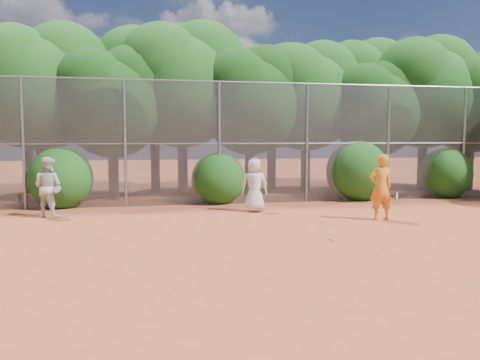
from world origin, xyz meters
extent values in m
plane|color=#A64625|center=(0.00, 0.00, 0.00)|extent=(80.00, 80.00, 0.00)
cylinder|color=gray|center=(-7.00, 6.00, 2.00)|extent=(0.09, 0.09, 4.00)
cylinder|color=gray|center=(-4.00, 6.00, 2.00)|extent=(0.09, 0.09, 4.00)
cylinder|color=gray|center=(-1.00, 6.00, 2.00)|extent=(0.09, 0.09, 4.00)
cylinder|color=gray|center=(2.00, 6.00, 2.00)|extent=(0.09, 0.09, 4.00)
cylinder|color=gray|center=(5.00, 6.00, 2.00)|extent=(0.09, 0.09, 4.00)
cylinder|color=gray|center=(8.00, 6.00, 2.00)|extent=(0.09, 0.09, 4.00)
cylinder|color=gray|center=(0.00, 6.00, 4.00)|extent=(20.00, 0.05, 0.05)
cylinder|color=gray|center=(0.00, 6.00, 2.00)|extent=(20.00, 0.04, 0.04)
cube|color=slate|center=(0.00, 6.00, 2.00)|extent=(20.00, 0.02, 4.00)
cylinder|color=black|center=(-7.00, 8.50, 1.26)|extent=(0.38, 0.38, 2.52)
sphere|color=#154B12|center=(-7.00, 8.50, 3.73)|extent=(4.03, 4.03, 4.03)
sphere|color=#154B12|center=(-6.19, 8.90, 4.74)|extent=(3.23, 3.23, 3.23)
sphere|color=#154B12|center=(-7.71, 8.20, 4.54)|extent=(3.02, 3.02, 3.02)
cylinder|color=black|center=(-4.50, 7.80, 1.08)|extent=(0.36, 0.36, 2.17)
sphere|color=black|center=(-4.50, 7.80, 3.21)|extent=(3.47, 3.47, 3.47)
sphere|color=black|center=(-3.81, 8.15, 4.08)|extent=(2.78, 2.78, 2.78)
sphere|color=black|center=(-5.11, 7.54, 3.91)|extent=(2.60, 2.60, 2.60)
cylinder|color=black|center=(-2.00, 8.80, 1.33)|extent=(0.39, 0.39, 2.66)
sphere|color=#154B12|center=(-2.00, 8.80, 3.94)|extent=(4.26, 4.26, 4.26)
sphere|color=#154B12|center=(-1.15, 9.23, 5.00)|extent=(3.40, 3.40, 3.40)
sphere|color=#154B12|center=(-2.74, 8.48, 4.79)|extent=(3.19, 3.19, 3.19)
cylinder|color=black|center=(0.50, 8.20, 1.14)|extent=(0.37, 0.37, 2.27)
sphere|color=black|center=(0.50, 8.20, 3.37)|extent=(3.64, 3.64, 3.64)
sphere|color=black|center=(1.23, 8.56, 4.28)|extent=(2.91, 2.91, 2.91)
sphere|color=black|center=(-0.14, 7.93, 4.10)|extent=(2.73, 2.73, 2.73)
cylinder|color=black|center=(3.00, 9.00, 1.22)|extent=(0.38, 0.38, 2.45)
sphere|color=#154B12|center=(3.00, 9.00, 3.63)|extent=(3.92, 3.92, 3.92)
sphere|color=#154B12|center=(3.78, 9.39, 4.61)|extent=(3.14, 3.14, 3.14)
sphere|color=#154B12|center=(2.31, 8.71, 4.41)|extent=(2.94, 2.94, 2.94)
cylinder|color=black|center=(5.50, 8.00, 1.05)|extent=(0.36, 0.36, 2.10)
sphere|color=black|center=(5.50, 8.00, 3.11)|extent=(3.36, 3.36, 3.36)
sphere|color=black|center=(6.17, 8.34, 3.95)|extent=(2.69, 2.69, 2.69)
sphere|color=black|center=(4.91, 7.75, 3.78)|extent=(2.52, 2.52, 2.52)
cylinder|color=black|center=(8.00, 8.60, 1.29)|extent=(0.39, 0.39, 2.59)
sphere|color=#154B12|center=(8.00, 8.60, 3.83)|extent=(4.14, 4.14, 4.14)
sphere|color=#154B12|center=(8.83, 9.01, 4.87)|extent=(3.32, 3.32, 3.32)
sphere|color=#154B12|center=(7.27, 8.29, 4.66)|extent=(3.11, 3.11, 3.11)
cylinder|color=black|center=(10.00, 8.30, 1.15)|extent=(0.37, 0.37, 2.31)
sphere|color=black|center=(10.00, 8.30, 3.42)|extent=(3.70, 3.70, 3.70)
sphere|color=black|center=(9.35, 8.02, 4.16)|extent=(2.77, 2.77, 2.77)
cylinder|color=black|center=(-8.00, 10.80, 1.31)|extent=(0.39, 0.39, 2.62)
sphere|color=#154B12|center=(-8.00, 10.80, 3.88)|extent=(4.20, 4.20, 4.20)
sphere|color=#154B12|center=(-7.16, 11.22, 4.94)|extent=(3.36, 3.36, 3.36)
sphere|color=#154B12|center=(-8.73, 10.49, 4.72)|extent=(3.15, 3.15, 3.15)
cylinder|color=black|center=(-3.00, 11.00, 1.40)|extent=(0.40, 0.40, 2.80)
sphere|color=#154B12|center=(-3.00, 11.00, 4.14)|extent=(4.48, 4.48, 4.48)
sphere|color=#154B12|center=(-2.10, 11.45, 5.26)|extent=(3.58, 3.58, 3.58)
sphere|color=#154B12|center=(-3.78, 10.66, 5.04)|extent=(3.36, 3.36, 3.36)
cylinder|color=black|center=(2.00, 10.60, 1.26)|extent=(0.38, 0.38, 2.52)
sphere|color=#154B12|center=(2.00, 10.60, 3.73)|extent=(4.03, 4.03, 4.03)
sphere|color=#154B12|center=(2.81, 11.00, 4.74)|extent=(3.23, 3.23, 3.23)
sphere|color=#154B12|center=(1.29, 10.30, 4.54)|extent=(3.02, 3.02, 3.02)
cylinder|color=black|center=(6.50, 11.20, 1.36)|extent=(0.40, 0.40, 2.73)
sphere|color=#154B12|center=(6.50, 11.20, 4.04)|extent=(4.37, 4.37, 4.37)
sphere|color=#154B12|center=(7.37, 11.64, 5.13)|extent=(3.49, 3.49, 3.49)
sphere|color=#154B12|center=(5.74, 10.87, 4.91)|extent=(3.28, 3.28, 3.28)
sphere|color=#154B12|center=(-6.00, 6.30, 1.00)|extent=(2.00, 2.00, 2.00)
sphere|color=#154B12|center=(-1.00, 6.30, 0.90)|extent=(1.80, 1.80, 1.80)
sphere|color=#154B12|center=(4.00, 6.30, 1.10)|extent=(2.20, 2.20, 2.20)
sphere|color=#154B12|center=(7.50, 6.30, 0.95)|extent=(1.90, 1.90, 1.90)
imported|color=orange|center=(2.71, 2.13, 0.88)|extent=(0.64, 0.43, 1.75)
torus|color=black|center=(3.06, 1.93, 0.65)|extent=(0.23, 0.24, 0.30)
cylinder|color=black|center=(2.90, 2.09, 0.65)|extent=(0.23, 0.22, 0.04)
imported|color=silver|center=(-0.23, 4.21, 0.79)|extent=(0.83, 0.60, 1.58)
ellipsoid|color=#B61A2A|center=(-0.23, 4.21, 1.54)|extent=(0.22, 0.22, 0.13)
sphere|color=#C8E028|center=(0.07, 4.01, 0.85)|extent=(0.07, 0.07, 0.07)
imported|color=silver|center=(-6.00, 4.36, 0.83)|extent=(1.01, 0.93, 1.66)
torus|color=black|center=(-5.70, 4.06, 0.80)|extent=(0.37, 0.33, 0.25)
cylinder|color=black|center=(-5.62, 4.22, 0.67)|extent=(0.15, 0.23, 0.20)
sphere|color=#C8E028|center=(1.09, 2.07, 0.03)|extent=(0.07, 0.07, 0.07)
sphere|color=#C8E028|center=(3.33, 3.43, 0.03)|extent=(0.07, 0.07, 0.07)
sphere|color=#C8E028|center=(0.47, 0.05, 0.03)|extent=(0.07, 0.07, 0.07)
sphere|color=#C8E028|center=(0.48, -0.12, 0.03)|extent=(0.07, 0.07, 0.07)
sphere|color=#C8E028|center=(4.75, 5.00, 0.03)|extent=(0.07, 0.07, 0.07)
camera|label=1|loc=(-3.29, -9.16, 2.14)|focal=35.00mm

